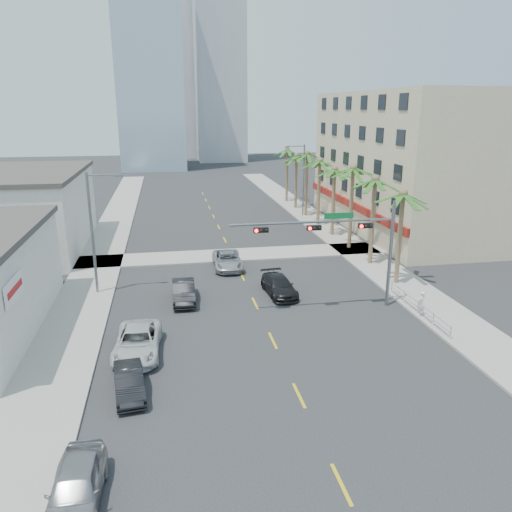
{
  "coord_description": "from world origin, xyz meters",
  "views": [
    {
      "loc": [
        -5.8,
        -22.37,
        13.28
      ],
      "look_at": [
        0.07,
        9.99,
        3.5
      ],
      "focal_mm": 35.0,
      "sensor_mm": 36.0,
      "label": 1
    }
  ],
  "objects_px": {
    "car_lane_left": "(184,292)",
    "pedestrian": "(421,303)",
    "traffic_signal_mast": "(347,238)",
    "car_parked_mid": "(129,382)",
    "car_lane_center": "(228,260)",
    "car_parked_near": "(76,487)",
    "car_lane_right": "(279,286)",
    "car_parked_far": "(138,342)"
  },
  "relations": [
    {
      "from": "car_parked_near",
      "to": "car_parked_mid",
      "type": "xyz_separation_m",
      "value": [
        1.36,
        6.93,
        -0.12
      ]
    },
    {
      "from": "car_lane_left",
      "to": "pedestrian",
      "type": "bearing_deg",
      "value": -19.71
    },
    {
      "from": "car_parked_mid",
      "to": "pedestrian",
      "type": "height_order",
      "value": "pedestrian"
    },
    {
      "from": "car_lane_left",
      "to": "car_lane_right",
      "type": "height_order",
      "value": "car_lane_left"
    },
    {
      "from": "car_lane_center",
      "to": "pedestrian",
      "type": "xyz_separation_m",
      "value": [
        11.2,
        -12.8,
        0.28
      ]
    },
    {
      "from": "car_lane_right",
      "to": "car_parked_far",
      "type": "bearing_deg",
      "value": -146.28
    },
    {
      "from": "traffic_signal_mast",
      "to": "car_lane_center",
      "type": "distance_m",
      "value": 13.16
    },
    {
      "from": "traffic_signal_mast",
      "to": "car_parked_mid",
      "type": "relative_size",
      "value": 2.87
    },
    {
      "from": "car_parked_near",
      "to": "car_lane_center",
      "type": "xyz_separation_m",
      "value": [
        8.48,
        25.76,
        -0.04
      ]
    },
    {
      "from": "car_parked_near",
      "to": "car_lane_left",
      "type": "xyz_separation_m",
      "value": [
        4.44,
        18.64,
        -0.02
      ]
    },
    {
      "from": "car_parked_far",
      "to": "car_lane_center",
      "type": "relative_size",
      "value": 1.04
    },
    {
      "from": "car_lane_center",
      "to": "pedestrian",
      "type": "distance_m",
      "value": 17.0
    },
    {
      "from": "car_parked_near",
      "to": "car_lane_left",
      "type": "distance_m",
      "value": 19.16
    },
    {
      "from": "car_parked_far",
      "to": "pedestrian",
      "type": "height_order",
      "value": "pedestrian"
    },
    {
      "from": "car_lane_center",
      "to": "car_lane_left",
      "type": "bearing_deg",
      "value": -118.16
    },
    {
      "from": "car_lane_center",
      "to": "car_lane_right",
      "type": "xyz_separation_m",
      "value": [
        2.95,
        -7.01,
        -0.03
      ]
    },
    {
      "from": "traffic_signal_mast",
      "to": "car_lane_center",
      "type": "bearing_deg",
      "value": 122.52
    },
    {
      "from": "car_parked_near",
      "to": "car_lane_center",
      "type": "distance_m",
      "value": 27.12
    },
    {
      "from": "car_parked_near",
      "to": "car_lane_right",
      "type": "xyz_separation_m",
      "value": [
        11.43,
        18.76,
        -0.08
      ]
    },
    {
      "from": "car_lane_left",
      "to": "car_parked_mid",
      "type": "bearing_deg",
      "value": -104.04
    },
    {
      "from": "traffic_signal_mast",
      "to": "car_lane_center",
      "type": "relative_size",
      "value": 2.17
    },
    {
      "from": "car_parked_far",
      "to": "car_lane_left",
      "type": "relative_size",
      "value": 1.19
    },
    {
      "from": "car_lane_left",
      "to": "pedestrian",
      "type": "height_order",
      "value": "pedestrian"
    },
    {
      "from": "car_lane_left",
      "to": "car_lane_right",
      "type": "xyz_separation_m",
      "value": [
        6.99,
        0.12,
        -0.05
      ]
    },
    {
      "from": "car_lane_center",
      "to": "car_parked_far",
      "type": "bearing_deg",
      "value": -113.74
    },
    {
      "from": "traffic_signal_mast",
      "to": "car_parked_mid",
      "type": "bearing_deg",
      "value": -148.8
    },
    {
      "from": "pedestrian",
      "to": "car_parked_near",
      "type": "bearing_deg",
      "value": -0.17
    },
    {
      "from": "car_lane_left",
      "to": "pedestrian",
      "type": "relative_size",
      "value": 2.66
    },
    {
      "from": "traffic_signal_mast",
      "to": "car_parked_mid",
      "type": "height_order",
      "value": "traffic_signal_mast"
    },
    {
      "from": "car_parked_near",
      "to": "car_parked_far",
      "type": "xyz_separation_m",
      "value": [
        1.57,
        11.03,
        -0.02
      ]
    },
    {
      "from": "traffic_signal_mast",
      "to": "car_lane_left",
      "type": "bearing_deg",
      "value": 162.64
    },
    {
      "from": "car_parked_near",
      "to": "car_lane_right",
      "type": "distance_m",
      "value": 21.97
    },
    {
      "from": "car_parked_mid",
      "to": "pedestrian",
      "type": "xyz_separation_m",
      "value": [
        18.31,
        6.04,
        0.35
      ]
    },
    {
      "from": "car_lane_center",
      "to": "car_lane_right",
      "type": "height_order",
      "value": "car_lane_center"
    },
    {
      "from": "traffic_signal_mast",
      "to": "pedestrian",
      "type": "height_order",
      "value": "traffic_signal_mast"
    },
    {
      "from": "traffic_signal_mast",
      "to": "car_lane_left",
      "type": "relative_size",
      "value": 2.5
    },
    {
      "from": "car_parked_near",
      "to": "car_lane_left",
      "type": "height_order",
      "value": "car_parked_near"
    },
    {
      "from": "car_parked_far",
      "to": "pedestrian",
      "type": "relative_size",
      "value": 3.17
    },
    {
      "from": "traffic_signal_mast",
      "to": "car_lane_right",
      "type": "relative_size",
      "value": 2.38
    },
    {
      "from": "car_parked_far",
      "to": "traffic_signal_mast",
      "type": "bearing_deg",
      "value": 20.43
    },
    {
      "from": "car_parked_near",
      "to": "car_lane_center",
      "type": "bearing_deg",
      "value": 72.84
    },
    {
      "from": "car_lane_center",
      "to": "pedestrian",
      "type": "relative_size",
      "value": 3.06
    }
  ]
}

